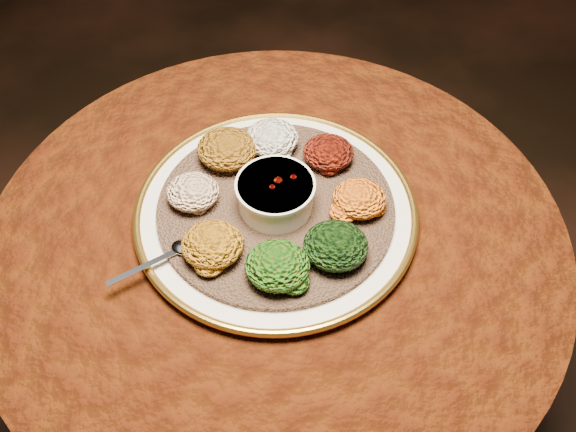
{
  "coord_description": "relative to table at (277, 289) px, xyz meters",
  "views": [
    {
      "loc": [
        0.08,
        -0.64,
        1.57
      ],
      "look_at": [
        0.02,
        0.01,
        0.76
      ],
      "focal_mm": 40.0,
      "sensor_mm": 36.0,
      "label": 1
    }
  ],
  "objects": [
    {
      "name": "table",
      "position": [
        0.0,
        0.0,
        0.0
      ],
      "size": [
        0.96,
        0.96,
        0.73
      ],
      "color": "black",
      "rests_on": "ground"
    },
    {
      "name": "platter",
      "position": [
        -0.0,
        0.03,
        0.19
      ],
      "size": [
        0.51,
        0.51,
        0.02
      ],
      "rotation": [
        0.0,
        0.0,
        -0.14
      ],
      "color": "silver",
      "rests_on": "table"
    },
    {
      "name": "injera",
      "position": [
        -0.0,
        0.03,
        0.2
      ],
      "size": [
        0.51,
        0.51,
        0.01
      ],
      "primitive_type": "cylinder",
      "rotation": [
        0.0,
        0.0,
        -0.38
      ],
      "color": "brown",
      "rests_on": "platter"
    },
    {
      "name": "stew_bowl",
      "position": [
        -0.0,
        0.03,
        0.24
      ],
      "size": [
        0.13,
        0.13,
        0.05
      ],
      "color": "white",
      "rests_on": "injera"
    },
    {
      "name": "spoon",
      "position": [
        -0.14,
        -0.08,
        0.21
      ],
      "size": [
        0.13,
        0.1,
        0.01
      ],
      "rotation": [
        0.0,
        0.0,
        -2.49
      ],
      "color": "silver",
      "rests_on": "injera"
    },
    {
      "name": "portion_ayib",
      "position": [
        -0.02,
        0.16,
        0.23
      ],
      "size": [
        0.09,
        0.09,
        0.04
      ],
      "primitive_type": "ellipsoid",
      "color": "white",
      "rests_on": "injera"
    },
    {
      "name": "portion_kitfo",
      "position": [
        0.08,
        0.14,
        0.23
      ],
      "size": [
        0.09,
        0.08,
        0.04
      ],
      "primitive_type": "ellipsoid",
      "color": "black",
      "rests_on": "injera"
    },
    {
      "name": "portion_tikil",
      "position": [
        0.13,
        0.04,
        0.23
      ],
      "size": [
        0.09,
        0.08,
        0.04
      ],
      "primitive_type": "ellipsoid",
      "color": "#B2680E",
      "rests_on": "injera"
    },
    {
      "name": "portion_gomen",
      "position": [
        0.1,
        -0.06,
        0.23
      ],
      "size": [
        0.1,
        0.09,
        0.05
      ],
      "primitive_type": "ellipsoid",
      "color": "black",
      "rests_on": "injera"
    },
    {
      "name": "portion_mixveg",
      "position": [
        0.01,
        -0.1,
        0.23
      ],
      "size": [
        0.1,
        0.09,
        0.05
      ],
      "primitive_type": "ellipsoid",
      "color": "#913F09",
      "rests_on": "injera"
    },
    {
      "name": "portion_kik",
      "position": [
        -0.09,
        -0.07,
        0.23
      ],
      "size": [
        0.1,
        0.09,
        0.05
      ],
      "primitive_type": "ellipsoid",
      "color": "#B77410",
      "rests_on": "injera"
    },
    {
      "name": "portion_timatim",
      "position": [
        -0.14,
        0.03,
        0.23
      ],
      "size": [
        0.09,
        0.08,
        0.04
      ],
      "primitive_type": "ellipsoid",
      "color": "#710B06",
      "rests_on": "injera"
    },
    {
      "name": "portion_shiro",
      "position": [
        -0.1,
        0.13,
        0.23
      ],
      "size": [
        0.1,
        0.1,
        0.05
      ],
      "primitive_type": "ellipsoid",
      "color": "brown",
      "rests_on": "injera"
    }
  ]
}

